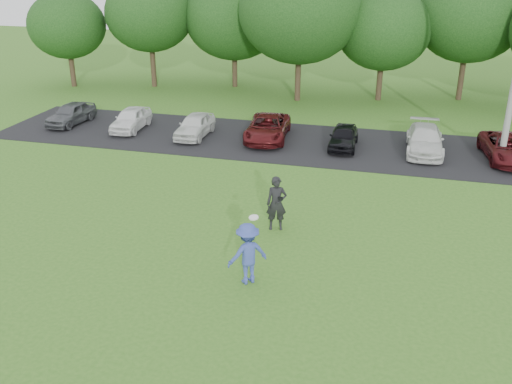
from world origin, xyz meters
TOP-DOWN VIEW (x-y plane):
  - ground at (0.00, 0.00)m, footprint 100.00×100.00m
  - parking_lot at (0.00, 13.00)m, footprint 32.00×6.50m
  - frisbee_player at (0.68, -0.05)m, footprint 1.37×1.30m
  - camera_bystander at (0.73, 3.49)m, footprint 0.79×0.62m
  - parked_cars at (1.06, 13.04)m, footprint 27.93×4.63m
  - tree_row at (1.51, 22.76)m, footprint 42.39×9.85m

SIDE VIEW (x-z plane):
  - ground at x=0.00m, z-range 0.00..0.00m
  - parking_lot at x=0.00m, z-range 0.00..0.03m
  - parked_cars at x=1.06m, z-range 0.01..1.20m
  - frisbee_player at x=0.68m, z-range -0.18..2.04m
  - camera_bystander at x=0.73m, z-range 0.00..1.91m
  - tree_row at x=1.51m, z-range 0.59..9.23m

